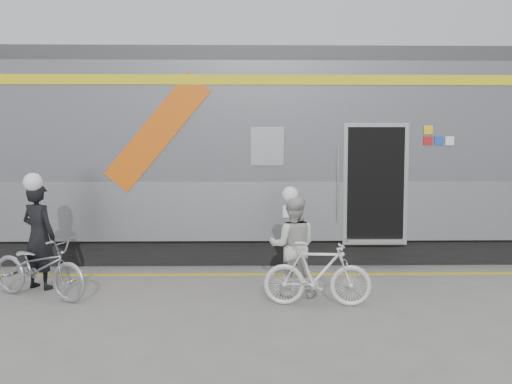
{
  "coord_description": "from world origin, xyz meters",
  "views": [
    {
      "loc": [
        0.09,
        -7.21,
        2.22
      ],
      "look_at": [
        0.25,
        1.6,
        1.5
      ],
      "focal_mm": 38.0,
      "sensor_mm": 36.0,
      "label": 1
    }
  ],
  "objects_px": {
    "bicycle_left": "(39,267)",
    "woman": "(293,246)",
    "bicycle_right": "(317,274)",
    "man": "(39,236)"
  },
  "relations": [
    {
      "from": "man",
      "to": "bicycle_left",
      "type": "bearing_deg",
      "value": 134.9
    },
    {
      "from": "man",
      "to": "woman",
      "type": "xyz_separation_m",
      "value": [
        3.96,
        -0.47,
        -0.08
      ]
    },
    {
      "from": "bicycle_left",
      "to": "bicycle_right",
      "type": "height_order",
      "value": "bicycle_left"
    },
    {
      "from": "man",
      "to": "woman",
      "type": "distance_m",
      "value": 3.99
    },
    {
      "from": "man",
      "to": "woman",
      "type": "height_order",
      "value": "man"
    },
    {
      "from": "bicycle_left",
      "to": "woman",
      "type": "relative_size",
      "value": 1.16
    },
    {
      "from": "bicycle_left",
      "to": "bicycle_right",
      "type": "distance_m",
      "value": 4.09
    },
    {
      "from": "man",
      "to": "bicycle_left",
      "type": "xyz_separation_m",
      "value": [
        0.2,
        -0.55,
        -0.38
      ]
    },
    {
      "from": "woman",
      "to": "bicycle_right",
      "type": "relative_size",
      "value": 0.99
    },
    {
      "from": "man",
      "to": "bicycle_left",
      "type": "distance_m",
      "value": 0.7
    }
  ]
}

